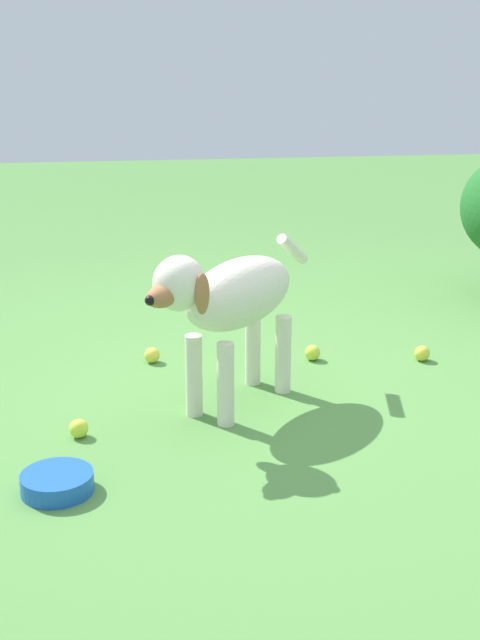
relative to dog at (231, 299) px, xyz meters
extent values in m
plane|color=#548C42|center=(0.04, -0.18, -0.42)|extent=(14.00, 14.00, 0.00)
ellipsoid|color=silver|center=(0.04, -0.04, 0.01)|extent=(0.56, 0.55, 0.25)
cylinder|color=silver|center=(-0.14, 0.04, -0.27)|extent=(0.06, 0.06, 0.31)
cylinder|color=silver|center=(-0.04, 0.14, -0.27)|extent=(0.06, 0.06, 0.31)
cylinder|color=silver|center=(0.12, -0.22, -0.27)|extent=(0.06, 0.06, 0.31)
cylinder|color=silver|center=(0.22, -0.12, -0.27)|extent=(0.06, 0.06, 0.31)
ellipsoid|color=silver|center=(-0.20, 0.20, 0.12)|extent=(0.25, 0.25, 0.19)
ellipsoid|color=#9E663D|center=(-0.26, 0.26, 0.10)|extent=(0.15, 0.15, 0.07)
sphere|color=black|center=(-0.31, 0.30, 0.10)|extent=(0.03, 0.03, 0.03)
ellipsoid|color=#9E663D|center=(-0.26, 0.13, 0.10)|extent=(0.07, 0.07, 0.14)
ellipsoid|color=#9E663D|center=(-0.14, 0.25, 0.10)|extent=(0.07, 0.07, 0.14)
cylinder|color=silver|center=(0.29, -0.28, 0.10)|extent=(0.16, 0.16, 0.15)
sphere|color=#D2D23D|center=(0.37, -0.87, -0.39)|extent=(0.07, 0.07, 0.07)
sphere|color=#CCE03C|center=(-0.17, 0.55, -0.39)|extent=(0.07, 0.07, 0.07)
sphere|color=#C9D53C|center=(0.44, -0.41, -0.39)|extent=(0.07, 0.07, 0.07)
sphere|color=#D8D141|center=(0.51, 0.27, -0.39)|extent=(0.07, 0.07, 0.07)
cylinder|color=blue|center=(-0.54, 0.60, -0.39)|extent=(0.22, 0.22, 0.06)
camera|label=1|loc=(-2.87, 0.38, 0.87)|focal=47.69mm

